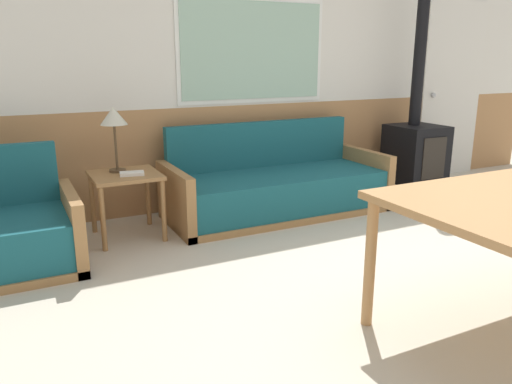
{
  "coord_description": "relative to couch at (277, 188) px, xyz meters",
  "views": [
    {
      "loc": [
        -2.59,
        -1.88,
        1.43
      ],
      "look_at": [
        -1.09,
        1.13,
        0.52
      ],
      "focal_mm": 35.0,
      "sensor_mm": 36.0,
      "label": 1
    }
  ],
  "objects": [
    {
      "name": "ground_plane",
      "position": [
        0.38,
        -2.09,
        -0.25
      ],
      "size": [
        16.0,
        16.0,
        0.0
      ],
      "primitive_type": "plane",
      "color": "beige"
    },
    {
      "name": "wall_back",
      "position": [
        0.37,
        0.54,
        1.11
      ],
      "size": [
        7.2,
        0.09,
        2.7
      ],
      "color": "#AD7A4C",
      "rests_on": "ground_plane"
    },
    {
      "name": "couch",
      "position": [
        0.0,
        0.0,
        0.0
      ],
      "size": [
        2.08,
        0.84,
        0.83
      ],
      "color": "#9E7042",
      "rests_on": "ground_plane"
    },
    {
      "name": "armchair",
      "position": [
        -2.28,
        -0.3,
        -0.01
      ],
      "size": [
        0.91,
        0.82,
        0.82
      ],
      "rotation": [
        0.0,
        0.0,
        0.26
      ],
      "color": "#9E7042",
      "rests_on": "ground_plane"
    },
    {
      "name": "side_table",
      "position": [
        -1.41,
        -0.02,
        0.2
      ],
      "size": [
        0.53,
        0.53,
        0.53
      ],
      "color": "#9E7042",
      "rests_on": "ground_plane"
    },
    {
      "name": "table_lamp",
      "position": [
        -1.44,
        0.07,
        0.71
      ],
      "size": [
        0.21,
        0.21,
        0.52
      ],
      "color": "#4C3823",
      "rests_on": "side_table"
    },
    {
      "name": "book_stack",
      "position": [
        -1.37,
        -0.11,
        0.3
      ],
      "size": [
        0.2,
        0.15,
        0.03
      ],
      "color": "white",
      "rests_on": "side_table"
    },
    {
      "name": "wood_stove",
      "position": [
        1.75,
        0.05,
        0.32
      ],
      "size": [
        0.52,
        0.55,
        2.44
      ],
      "color": "black",
      "rests_on": "ground_plane"
    },
    {
      "name": "entry_door",
      "position": [
        2.68,
        0.49,
        0.79
      ],
      "size": [
        0.94,
        0.09,
        2.08
      ],
      "color": "silver",
      "rests_on": "ground_plane"
    }
  ]
}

